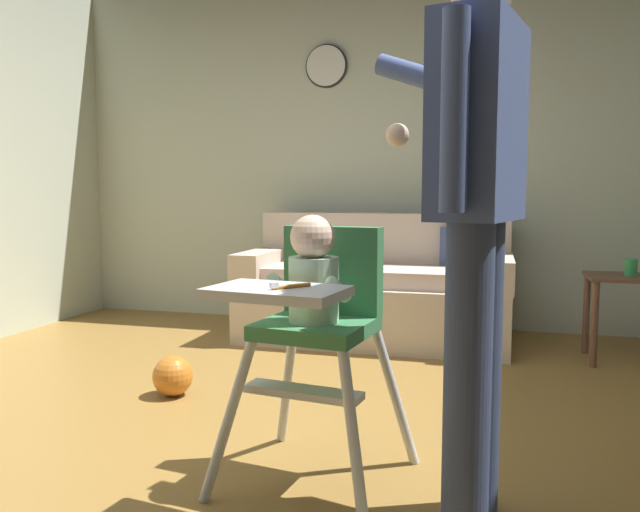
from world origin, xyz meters
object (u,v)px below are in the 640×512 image
at_px(toy_ball, 173,376).
at_px(side_table, 622,299).
at_px(sippy_cup, 631,267).
at_px(high_chair, 316,301).
at_px(adult_standing, 475,209).
at_px(wall_clock, 326,66).
at_px(couch, 377,291).

xyz_separation_m(toy_ball, side_table, (2.27, 1.28, 0.28)).
bearing_deg(sippy_cup, toy_ball, -150.93).
distance_m(high_chair, toy_ball, 1.30).
height_order(toy_ball, side_table, side_table).
bearing_deg(adult_standing, sippy_cup, -98.07).
bearing_deg(wall_clock, adult_standing, -66.99).
bearing_deg(couch, sippy_cup, 81.38).
height_order(adult_standing, sippy_cup, adult_standing).
bearing_deg(couch, high_chair, 4.80).
relative_size(toy_ball, wall_clock, 0.61).
relative_size(couch, wall_clock, 5.53).
distance_m(adult_standing, side_table, 2.34).
distance_m(couch, adult_standing, 2.54).
bearing_deg(toy_ball, adult_standing, -29.82).
bearing_deg(high_chair, toy_ball, -119.28).
bearing_deg(high_chair, side_table, 154.38).
relative_size(high_chair, side_table, 1.81).
bearing_deg(adult_standing, side_table, -97.13).
distance_m(couch, sippy_cup, 1.59).
height_order(couch, toy_ball, couch).
xyz_separation_m(couch, side_table, (1.51, -0.24, 0.05)).
relative_size(high_chair, toy_ball, 4.70).
height_order(high_chair, toy_ball, high_chair).
bearing_deg(couch, adult_standing, 16.78).
relative_size(high_chair, wall_clock, 2.88).
bearing_deg(sippy_cup, high_chair, -124.34).
relative_size(adult_standing, side_table, 3.25).
bearing_deg(adult_standing, toy_ball, -16.26).
bearing_deg(wall_clock, toy_ball, -97.47).
distance_m(toy_ball, side_table, 2.62).
height_order(couch, high_chair, high_chair).
distance_m(adult_standing, sippy_cup, 2.31).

